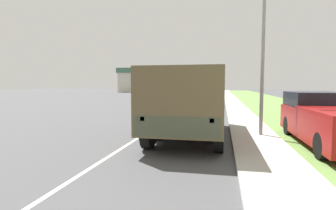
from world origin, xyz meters
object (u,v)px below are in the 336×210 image
car_third_ahead (192,93)px  pickup_truck (327,120)px  lamp_post (259,10)px  military_truck (191,99)px  car_nearest_ahead (205,99)px  car_second_ahead (211,95)px

car_third_ahead → pickup_truck: (8.87, -37.57, 0.26)m
car_third_ahead → lamp_post: lamp_post is taller
military_truck → pickup_truck: military_truck is taller
car_nearest_ahead → pickup_truck: pickup_truck is taller
pickup_truck → lamp_post: 4.75m
military_truck → car_third_ahead: bearing=96.3°
car_nearest_ahead → lamp_post: lamp_post is taller
car_third_ahead → car_nearest_ahead: bearing=-80.7°
car_third_ahead → car_second_ahead: bearing=-68.4°
car_nearest_ahead → car_third_ahead: bearing=99.3°
car_nearest_ahead → car_second_ahead: bearing=90.1°
car_second_ahead → car_third_ahead: (-3.73, 9.40, -0.05)m
car_third_ahead → lamp_post: bearing=-79.7°
military_truck → lamp_post: (2.56, 0.51, 3.44)m
lamp_post → military_truck: bearing=-168.6°
military_truck → car_second_ahead: (-0.36, 27.81, -0.88)m
car_nearest_ahead → car_third_ahead: (-3.76, 22.89, -0.09)m
car_third_ahead → lamp_post: 37.54m
military_truck → car_nearest_ahead: bearing=91.3°
car_second_ahead → lamp_post: size_ratio=0.55×
car_second_ahead → lamp_post: bearing=-83.9°
car_second_ahead → car_nearest_ahead: bearing=-89.9°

